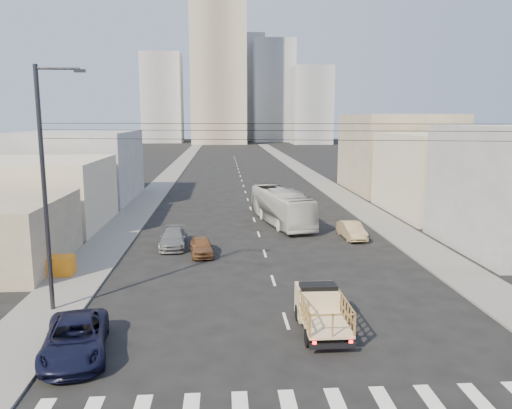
{
  "coord_description": "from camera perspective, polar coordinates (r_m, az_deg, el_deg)",
  "views": [
    {
      "loc": [
        -2.94,
        -20.33,
        9.55
      ],
      "look_at": [
        -0.6,
        14.35,
        3.5
      ],
      "focal_mm": 35.0,
      "sensor_mm": 36.0,
      "label": 1
    }
  ],
  "objects": [
    {
      "name": "bldg_right_mid",
      "position": [
        53.57,
        20.97,
        3.27
      ],
      "size": [
        11.0,
        14.0,
        8.0
      ],
      "primitive_type": "cube",
      "color": "beige",
      "rests_on": "ground"
    },
    {
      "name": "sidewalk_right",
      "position": [
        92.0,
        5.37,
        3.91
      ],
      "size": [
        3.5,
        180.0,
        0.12
      ],
      "primitive_type": "cube",
      "color": "slate",
      "rests_on": "ground"
    },
    {
      "name": "bldg_left_mid",
      "position": [
        47.6,
        -23.54,
        1.14
      ],
      "size": [
        11.0,
        12.0,
        6.0
      ],
      "primitive_type": "cube",
      "color": "beige",
      "rests_on": "ground"
    },
    {
      "name": "high_rise_tower",
      "position": [
        191.43,
        -4.32,
        15.98
      ],
      "size": [
        20.0,
        20.0,
        60.0
      ],
      "primitive_type": "cube",
      "color": "gray",
      "rests_on": "ground"
    },
    {
      "name": "midrise_east",
      "position": [
        188.28,
        6.34,
        11.17
      ],
      "size": [
        14.0,
        14.0,
        28.0
      ],
      "primitive_type": "cube",
      "color": "#92939A",
      "rests_on": "ground"
    },
    {
      "name": "sedan_tan",
      "position": [
        40.67,
        10.89,
        -2.91
      ],
      "size": [
        1.65,
        4.18,
        1.35
      ],
      "primitive_type": "imported",
      "rotation": [
        0.0,
        0.0,
        0.05
      ],
      "color": "tan",
      "rests_on": "ground"
    },
    {
      "name": "midrise_nw",
      "position": [
        201.79,
        -10.64,
        11.83
      ],
      "size": [
        15.0,
        15.0,
        34.0
      ],
      "primitive_type": "cube",
      "color": "#92939A",
      "rests_on": "ground"
    },
    {
      "name": "bldg_right_far",
      "position": [
        68.45,
        15.82,
        5.69
      ],
      "size": [
        12.0,
        16.0,
        10.0
      ],
      "primitive_type": "cube",
      "color": "gray",
      "rests_on": "ground"
    },
    {
      "name": "sedan_grey",
      "position": [
        37.77,
        -9.43,
        -3.86
      ],
      "size": [
        1.93,
        4.65,
        1.35
      ],
      "primitive_type": "imported",
      "rotation": [
        0.0,
        0.0,
        0.01
      ],
      "color": "slate",
      "rests_on": "ground"
    },
    {
      "name": "lane_dashes",
      "position": [
        74.0,
        -1.55,
        2.46
      ],
      "size": [
        0.15,
        104.0,
        0.01
      ],
      "color": "silver",
      "rests_on": "ground"
    },
    {
      "name": "streetlamp_left",
      "position": [
        25.94,
        -22.86,
        2.2
      ],
      "size": [
        2.36,
        0.25,
        12.0
      ],
      "color": "#2D2D33",
      "rests_on": "ground"
    },
    {
      "name": "midrise_back",
      "position": [
        220.86,
        -1.57,
        13.1
      ],
      "size": [
        18.0,
        18.0,
        44.0
      ],
      "primitive_type": "cube",
      "color": "gray",
      "rests_on": "ground"
    },
    {
      "name": "midrise_ne",
      "position": [
        206.66,
        2.02,
        12.77
      ],
      "size": [
        16.0,
        16.0,
        40.0
      ],
      "primitive_type": "cube",
      "color": "#92939A",
      "rests_on": "ground"
    },
    {
      "name": "overhead_wires",
      "position": [
        22.03,
        3.85,
        8.33
      ],
      "size": [
        23.01,
        5.02,
        0.72
      ],
      "color": "black",
      "rests_on": "ground"
    },
    {
      "name": "bldg_left_far",
      "position": [
        61.84,
        -19.42,
        4.17
      ],
      "size": [
        12.0,
        16.0,
        8.0
      ],
      "primitive_type": "cube",
      "color": "gray",
      "rests_on": "ground"
    },
    {
      "name": "city_bus",
      "position": [
        45.37,
        2.93,
        -0.25
      ],
      "size": [
        4.89,
        11.7,
        3.17
      ],
      "primitive_type": "imported",
      "rotation": [
        0.0,
        0.0,
        0.2
      ],
      "color": "beige",
      "rests_on": "ground"
    },
    {
      "name": "crate_stack",
      "position": [
        32.85,
        -21.68,
        -6.49
      ],
      "size": [
        1.8,
        1.2,
        1.14
      ],
      "color": "orange",
      "rests_on": "sidewalk_left"
    },
    {
      "name": "flatbed_pickup",
      "position": [
        23.22,
        7.47,
        -11.57
      ],
      "size": [
        1.95,
        4.41,
        1.9
      ],
      "color": "beige",
      "rests_on": "ground"
    },
    {
      "name": "sidewalk_left",
      "position": [
        91.25,
        -9.39,
        3.77
      ],
      "size": [
        3.5,
        180.0,
        0.12
      ],
      "primitive_type": "cube",
      "color": "slate",
      "rests_on": "ground"
    },
    {
      "name": "navy_pickup",
      "position": [
        22.15,
        -19.96,
        -14.2
      ],
      "size": [
        3.35,
        5.65,
        1.47
      ],
      "primitive_type": "imported",
      "rotation": [
        0.0,
        0.0,
        0.18
      ],
      "color": "black",
      "rests_on": "ground"
    },
    {
      "name": "sedan_brown",
      "position": [
        35.42,
        -6.24,
        -4.76
      ],
      "size": [
        1.9,
        3.89,
        1.28
      ],
      "primitive_type": "imported",
      "rotation": [
        0.0,
        0.0,
        0.11
      ],
      "color": "brown",
      "rests_on": "ground"
    },
    {
      "name": "ground",
      "position": [
        22.65,
        4.1,
        -15.09
      ],
      "size": [
        420.0,
        420.0,
        0.0
      ],
      "primitive_type": "plane",
      "color": "black",
      "rests_on": "ground"
    }
  ]
}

